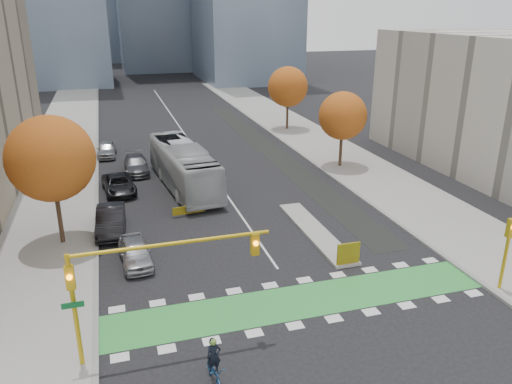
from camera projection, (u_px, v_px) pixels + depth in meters
ground at (311, 318)px, 24.08m from camera, size 300.00×300.00×0.00m
sidewalk_west at (49, 201)px, 38.43m from camera, size 7.00×120.00×0.15m
sidewalk_east at (364, 171)px, 45.66m from camera, size 7.00×120.00×0.15m
curb_west at (97, 197)px, 39.37m from camera, size 0.30×120.00×0.16m
curb_east at (329, 174)px, 44.72m from camera, size 0.30×120.00×0.16m
bike_crossing at (300, 301)px, 25.43m from camera, size 20.00×3.00×0.01m
centre_line at (184, 133)px, 60.06m from camera, size 0.15×70.00×0.01m
bike_lane_paint at (268, 149)px, 53.08m from camera, size 2.50×50.00×0.01m
median_island at (315, 231)px, 33.22m from camera, size 1.60×10.00×0.16m
hazard_board at (348, 253)px, 28.65m from camera, size 1.40×0.12×1.30m
tree_west at (51, 159)px, 29.73m from camera, size 5.20×5.20×8.22m
tree_east_near at (343, 116)px, 45.41m from camera, size 4.40×4.40×7.08m
tree_east_far at (288, 87)px, 59.81m from camera, size 4.80×4.80×7.65m
traffic_signal_west at (138, 272)px, 20.11m from camera, size 8.53×0.56×5.20m
traffic_signal_east at (508, 244)px, 25.49m from camera, size 0.35×0.43×4.10m
cyclist at (214, 368)px, 19.66m from camera, size 0.78×1.84×2.06m
bus at (184, 166)px, 41.18m from camera, size 4.41×13.34×3.65m
parked_car_a at (135, 252)px, 29.00m from camera, size 2.00×4.35×1.45m
parked_car_b at (111, 220)px, 33.12m from camera, size 2.07×5.15×1.67m
parked_car_c at (136, 165)px, 45.23m from camera, size 2.10×5.15×1.49m
parked_car_d at (119, 184)px, 40.28m from camera, size 2.83×5.27×1.41m
parked_car_e at (107, 149)px, 50.20m from camera, size 2.07×4.55×1.51m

